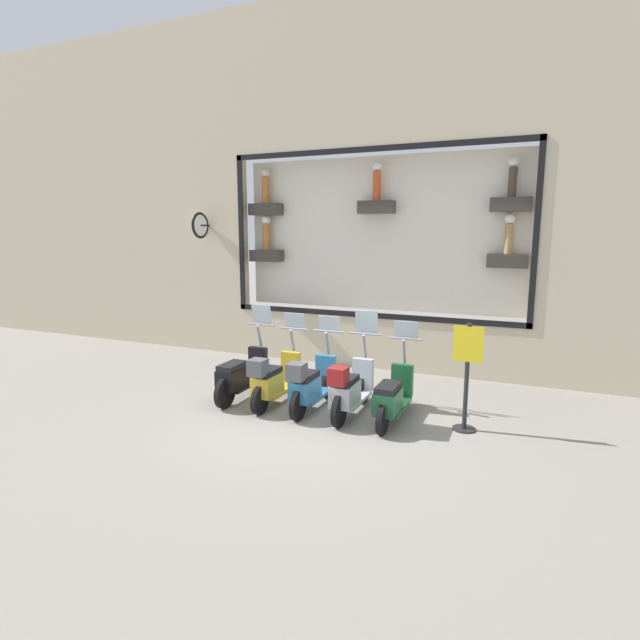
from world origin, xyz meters
name	(u,v)px	position (x,y,z in m)	size (l,w,h in m)	color
ground_plane	(307,418)	(0.00, 0.00, 0.00)	(120.00, 120.00, 0.00)	gray
building_facade	(375,182)	(3.60, 0.00, 4.16)	(1.24, 36.00, 8.15)	beige
scooter_green_0	(392,397)	(0.39, -1.35, 0.42)	(1.80, 0.60, 1.55)	black
scooter_silver_1	(350,389)	(0.34, -0.63, 0.49)	(1.81, 0.61, 1.70)	black
scooter_teal_2	(310,385)	(0.33, 0.10, 0.48)	(1.80, 0.61, 1.55)	black
scooter_yellow_3	(273,380)	(0.33, 0.82, 0.47)	(1.80, 0.60, 1.56)	black
scooter_black_4	(241,376)	(0.40, 1.54, 0.45)	(1.81, 0.60, 1.68)	black
shop_sign_post	(467,373)	(0.51, -2.49, 0.93)	(0.36, 0.45, 1.71)	#232326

